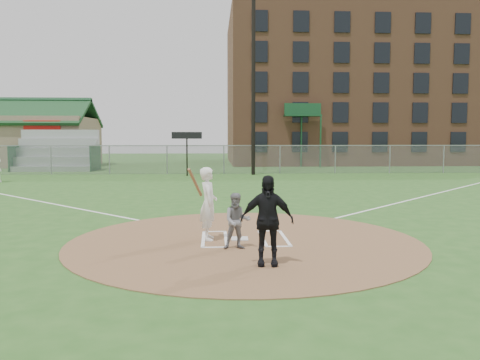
{
  "coord_description": "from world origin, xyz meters",
  "views": [
    {
      "loc": [
        -0.75,
        -11.09,
        2.45
      ],
      "look_at": [
        0.0,
        2.0,
        1.3
      ],
      "focal_mm": 35.0,
      "sensor_mm": 36.0,
      "label": 1
    }
  ],
  "objects": [
    {
      "name": "brick_warehouse",
      "position": [
        16.0,
        37.96,
        7.5
      ],
      "size": [
        30.0,
        17.17,
        15.0
      ],
      "color": "brown",
      "rests_on": "ground"
    },
    {
      "name": "light_pole",
      "position": [
        2.0,
        21.0,
        6.61
      ],
      "size": [
        1.2,
        0.3,
        12.22
      ],
      "color": "black",
      "rests_on": "ground"
    },
    {
      "name": "scoreboard_sign",
      "position": [
        -2.5,
        20.2,
        2.39
      ],
      "size": [
        2.0,
        0.1,
        2.93
      ],
      "color": "black",
      "rests_on": "ground"
    },
    {
      "name": "bleachers",
      "position": [
        -13.0,
        26.2,
        1.59
      ],
      "size": [
        6.08,
        3.2,
        3.2
      ],
      "color": "#B7BABF",
      "rests_on": "ground"
    },
    {
      "name": "umpire",
      "position": [
        0.28,
        -2.26,
        0.89
      ],
      "size": [
        1.06,
        0.53,
        1.74
      ],
      "primitive_type": "imported",
      "rotation": [
        0.0,
        0.0,
        -0.1
      ],
      "color": "black",
      "rests_on": "dirt_circle"
    },
    {
      "name": "catcher",
      "position": [
        -0.23,
        -0.89,
        0.64
      ],
      "size": [
        0.63,
        0.5,
        1.25
      ],
      "primitive_type": "imported",
      "rotation": [
        0.0,
        0.0,
        0.05
      ],
      "color": "gray",
      "rests_on": "dirt_circle"
    },
    {
      "name": "outfield_fence",
      "position": [
        0.0,
        22.0,
        1.02
      ],
      "size": [
        56.08,
        0.08,
        2.03
      ],
      "color": "slate",
      "rests_on": "ground"
    },
    {
      "name": "clubhouse",
      "position": [
        -18.0,
        32.99,
        2.39
      ],
      "size": [
        12.2,
        8.71,
        6.23
      ],
      "color": "gray",
      "rests_on": "ground"
    },
    {
      "name": "batter_at_plate",
      "position": [
        -0.87,
        0.09,
        0.9
      ],
      "size": [
        0.7,
        1.01,
        1.78
      ],
      "color": "white",
      "rests_on": "dirt_circle"
    },
    {
      "name": "foul_line_first",
      "position": [
        9.0,
        9.0,
        0.01
      ],
      "size": [
        17.04,
        17.04,
        0.01
      ],
      "primitive_type": "cube",
      "rotation": [
        0.0,
        0.0,
        -0.79
      ],
      "color": "white",
      "rests_on": "ground"
    },
    {
      "name": "dirt_circle",
      "position": [
        0.0,
        0.0,
        0.01
      ],
      "size": [
        8.4,
        8.4,
        0.02
      ],
      "primitive_type": "cylinder",
      "color": "brown",
      "rests_on": "ground"
    },
    {
      "name": "batters_boxes",
      "position": [
        0.0,
        0.15,
        0.03
      ],
      "size": [
        2.08,
        1.88,
        0.01
      ],
      "color": "white",
      "rests_on": "dirt_circle"
    },
    {
      "name": "home_plate",
      "position": [
        -0.12,
        0.1,
        0.03
      ],
      "size": [
        0.42,
        0.42,
        0.03
      ],
      "primitive_type": "cube",
      "rotation": [
        0.0,
        0.0,
        -0.03
      ],
      "color": "silver",
      "rests_on": "dirt_circle"
    },
    {
      "name": "ground",
      "position": [
        0.0,
        0.0,
        0.0
      ],
      "size": [
        140.0,
        140.0,
        0.0
      ],
      "primitive_type": "plane",
      "color": "#29561D",
      "rests_on": "ground"
    },
    {
      "name": "foul_line_third",
      "position": [
        -9.0,
        9.0,
        0.01
      ],
      "size": [
        17.04,
        17.04,
        0.01
      ],
      "primitive_type": "cube",
      "rotation": [
        0.0,
        0.0,
        0.79
      ],
      "color": "white",
      "rests_on": "ground"
    }
  ]
}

